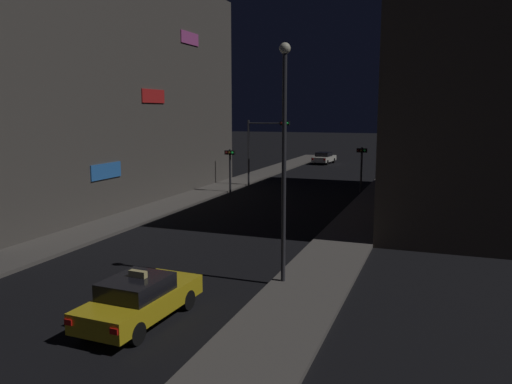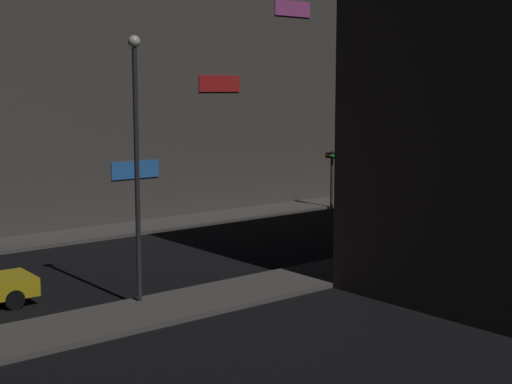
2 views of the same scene
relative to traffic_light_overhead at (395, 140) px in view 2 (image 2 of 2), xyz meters
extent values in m
cube|color=#5B5651|center=(-2.98, -3.25, -3.92)|extent=(2.85, 69.33, 0.16)
cube|color=#5B5651|center=(9.79, -3.25, -3.92)|extent=(2.85, 69.33, 0.16)
cube|color=#514C47|center=(-7.63, -9.87, 3.96)|extent=(6.44, 27.40, 15.92)
cube|color=#337FE5|center=(-4.37, -15.35, -1.13)|extent=(0.08, 2.80, 0.90)
cube|color=red|center=(-4.37, -9.87, 3.32)|extent=(0.08, 2.80, 0.90)
cube|color=#D859B2|center=(-4.37, -4.39, 7.78)|extent=(0.08, 2.80, 0.90)
cube|color=red|center=(11.17, -9.67, -1.33)|extent=(0.08, 2.80, 0.90)
cylinder|color=black|center=(6.58, -26.30, -3.68)|extent=(0.25, 0.65, 0.64)
cylinder|color=#2D2D33|center=(-1.31, 0.02, -1.20)|extent=(0.16, 0.16, 5.60)
cylinder|color=#2D2D33|center=(0.28, 0.02, 1.35)|extent=(3.17, 0.10, 0.10)
cube|color=black|center=(1.86, 0.02, 1.35)|extent=(0.80, 0.28, 0.32)
sphere|color=#3F0C0C|center=(1.62, -0.16, 1.35)|extent=(0.20, 0.20, 0.20)
sphere|color=#3F2D0C|center=(1.86, -0.16, 1.35)|extent=(0.20, 0.20, 0.20)
sphere|color=#19E54C|center=(2.11, -0.16, 1.35)|extent=(0.20, 0.20, 0.20)
cylinder|color=#2D2D33|center=(-1.31, -4.01, -2.28)|extent=(0.16, 0.16, 3.43)
cube|color=black|center=(-1.31, -4.01, -0.82)|extent=(0.80, 0.28, 0.32)
sphere|color=#3F0C0C|center=(-1.55, -4.19, -0.82)|extent=(0.20, 0.20, 0.20)
sphere|color=#3F2D0C|center=(-1.31, -4.19, -0.82)|extent=(0.20, 0.20, 0.20)
sphere|color=#19E54C|center=(-1.06, -4.19, -0.82)|extent=(0.20, 0.20, 0.20)
sphere|color=#3F0C0C|center=(7.86, 0.10, -0.71)|extent=(0.20, 0.20, 0.20)
cylinder|color=#2D2D33|center=(8.79, -23.01, 0.20)|extent=(0.16, 0.16, 8.07)
sphere|color=#EAE5C6|center=(8.79, -23.01, 4.43)|extent=(0.39, 0.39, 0.39)
camera|label=1|loc=(14.02, -40.28, 2.29)|focal=35.95mm
camera|label=2|loc=(29.33, -35.11, 2.91)|focal=52.50mm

